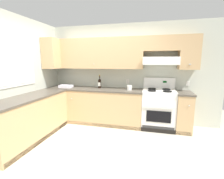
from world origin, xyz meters
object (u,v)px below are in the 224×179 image
Objects in this scene: bowl at (66,87)px; paper_towel_roll at (129,88)px; stove at (158,109)px; wine_bottle at (100,83)px.

paper_towel_roll reaches higher than bowl.
paper_towel_roll is at bearing -178.89° from stove.
stove is at bearing 0.67° from bowl.
bowl is at bearing -179.51° from paper_towel_roll.
stove is 10.13× the size of paper_towel_roll.
wine_bottle reaches higher than paper_towel_roll.
stove is at bearing 1.11° from paper_towel_roll.
wine_bottle is 1.02× the size of bowl.
paper_towel_roll is (-0.71, -0.01, 0.49)m from stove.
bowl is at bearing -179.33° from stove.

